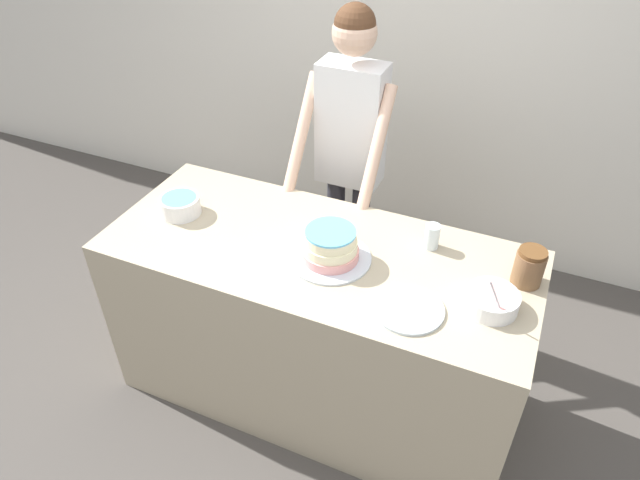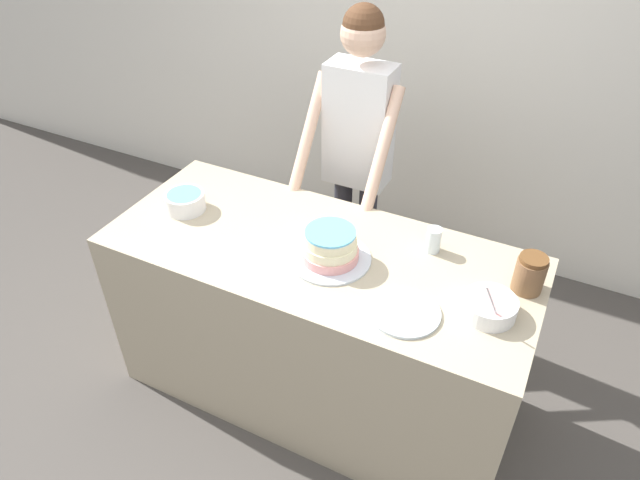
{
  "view_description": "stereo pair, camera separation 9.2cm",
  "coord_description": "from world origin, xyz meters",
  "px_view_note": "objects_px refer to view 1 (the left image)",
  "views": [
    {
      "loc": [
        0.77,
        -1.34,
        2.41
      ],
      "look_at": [
        0.03,
        0.35,
        1.0
      ],
      "focal_mm": 32.0,
      "sensor_mm": 36.0,
      "label": 1
    },
    {
      "loc": [
        0.85,
        -1.3,
        2.41
      ],
      "look_at": [
        0.03,
        0.35,
        1.0
      ],
      "focal_mm": 32.0,
      "sensor_mm": 36.0,
      "label": 2
    }
  ],
  "objects_px": {
    "ceramic_plate": "(409,309)",
    "stoneware_jar": "(529,267)",
    "frosting_bowl_pink": "(492,300)",
    "drinking_glass": "(432,236)",
    "frosting_bowl_blue": "(180,205)",
    "person_baker": "(350,136)",
    "cake": "(330,247)"
  },
  "relations": [
    {
      "from": "person_baker",
      "to": "cake",
      "type": "xyz_separation_m",
      "value": [
        0.21,
        -0.74,
        -0.11
      ]
    },
    {
      "from": "frosting_bowl_pink",
      "to": "drinking_glass",
      "type": "xyz_separation_m",
      "value": [
        -0.3,
        0.27,
        0.02
      ]
    },
    {
      "from": "frosting_bowl_blue",
      "to": "drinking_glass",
      "type": "xyz_separation_m",
      "value": [
        1.12,
        0.21,
        0.01
      ]
    },
    {
      "from": "cake",
      "to": "ceramic_plate",
      "type": "bearing_deg",
      "value": -22.77
    },
    {
      "from": "frosting_bowl_blue",
      "to": "stoneware_jar",
      "type": "relative_size",
      "value": 1.16
    },
    {
      "from": "ceramic_plate",
      "to": "drinking_glass",
      "type": "bearing_deg",
      "value": 93.52
    },
    {
      "from": "frosting_bowl_blue",
      "to": "person_baker",
      "type": "bearing_deg",
      "value": 52.11
    },
    {
      "from": "person_baker",
      "to": "drinking_glass",
      "type": "xyz_separation_m",
      "value": [
        0.57,
        -0.49,
        -0.12
      ]
    },
    {
      "from": "frosting_bowl_blue",
      "to": "stoneware_jar",
      "type": "xyz_separation_m",
      "value": [
        1.52,
        0.14,
        0.03
      ]
    },
    {
      "from": "stoneware_jar",
      "to": "drinking_glass",
      "type": "bearing_deg",
      "value": 170.09
    },
    {
      "from": "frosting_bowl_blue",
      "to": "stoneware_jar",
      "type": "height_order",
      "value": "stoneware_jar"
    },
    {
      "from": "ceramic_plate",
      "to": "stoneware_jar",
      "type": "xyz_separation_m",
      "value": [
        0.37,
        0.34,
        0.07
      ]
    },
    {
      "from": "person_baker",
      "to": "frosting_bowl_blue",
      "type": "relative_size",
      "value": 9.44
    },
    {
      "from": "person_baker",
      "to": "frosting_bowl_pink",
      "type": "xyz_separation_m",
      "value": [
        0.87,
        -0.77,
        -0.13
      ]
    },
    {
      "from": "frosting_bowl_blue",
      "to": "ceramic_plate",
      "type": "height_order",
      "value": "frosting_bowl_blue"
    },
    {
      "from": "ceramic_plate",
      "to": "frosting_bowl_pink",
      "type": "bearing_deg",
      "value": 26.15
    },
    {
      "from": "person_baker",
      "to": "ceramic_plate",
      "type": "distance_m",
      "value": 1.09
    },
    {
      "from": "cake",
      "to": "frosting_bowl_pink",
      "type": "xyz_separation_m",
      "value": [
        0.66,
        -0.03,
        -0.02
      ]
    },
    {
      "from": "frosting_bowl_pink",
      "to": "frosting_bowl_blue",
      "type": "xyz_separation_m",
      "value": [
        -1.42,
        0.06,
        0.01
      ]
    },
    {
      "from": "frosting_bowl_blue",
      "to": "ceramic_plate",
      "type": "relative_size",
      "value": 0.69
    },
    {
      "from": "person_baker",
      "to": "frosting_bowl_blue",
      "type": "xyz_separation_m",
      "value": [
        -0.55,
        -0.71,
        -0.13
      ]
    },
    {
      "from": "frosting_bowl_pink",
      "to": "drinking_glass",
      "type": "bearing_deg",
      "value": 137.79
    },
    {
      "from": "person_baker",
      "to": "cake",
      "type": "relative_size",
      "value": 5.06
    },
    {
      "from": "ceramic_plate",
      "to": "stoneware_jar",
      "type": "distance_m",
      "value": 0.51
    },
    {
      "from": "ceramic_plate",
      "to": "stoneware_jar",
      "type": "bearing_deg",
      "value": 42.03
    },
    {
      "from": "person_baker",
      "to": "ceramic_plate",
      "type": "xyz_separation_m",
      "value": [
        0.59,
        -0.9,
        -0.17
      ]
    },
    {
      "from": "drinking_glass",
      "to": "stoneware_jar",
      "type": "bearing_deg",
      "value": -9.91
    },
    {
      "from": "cake",
      "to": "ceramic_plate",
      "type": "distance_m",
      "value": 0.42
    },
    {
      "from": "frosting_bowl_blue",
      "to": "ceramic_plate",
      "type": "distance_m",
      "value": 1.16
    },
    {
      "from": "drinking_glass",
      "to": "frosting_bowl_blue",
      "type": "bearing_deg",
      "value": -169.15
    },
    {
      "from": "cake",
      "to": "frosting_bowl_pink",
      "type": "height_order",
      "value": "frosting_bowl_pink"
    },
    {
      "from": "frosting_bowl_blue",
      "to": "drinking_glass",
      "type": "bearing_deg",
      "value": 10.85
    }
  ]
}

